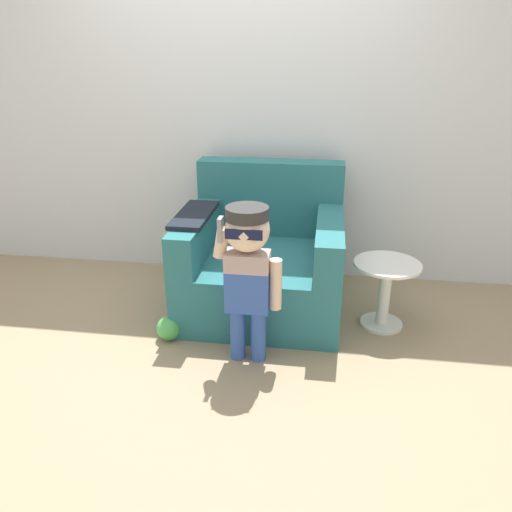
{
  "coord_description": "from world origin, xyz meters",
  "views": [
    {
      "loc": [
        0.64,
        -2.99,
        1.68
      ],
      "look_at": [
        0.25,
        -0.26,
        0.51
      ],
      "focal_mm": 35.0,
      "sensor_mm": 36.0,
      "label": 1
    }
  ],
  "objects_px": {
    "armchair": "(264,261)",
    "toy_ball": "(169,328)",
    "person_child": "(248,262)",
    "side_table": "(385,288)"
  },
  "relations": [
    {
      "from": "armchair",
      "to": "toy_ball",
      "type": "xyz_separation_m",
      "value": [
        -0.52,
        -0.56,
        -0.25
      ]
    },
    {
      "from": "toy_ball",
      "to": "armchair",
      "type": "bearing_deg",
      "value": 47.12
    },
    {
      "from": "armchair",
      "to": "person_child",
      "type": "relative_size",
      "value": 1.15
    },
    {
      "from": "person_child",
      "to": "side_table",
      "type": "bearing_deg",
      "value": 31.76
    },
    {
      "from": "toy_ball",
      "to": "person_child",
      "type": "bearing_deg",
      "value": -14.47
    },
    {
      "from": "armchair",
      "to": "person_child",
      "type": "bearing_deg",
      "value": -89.8
    },
    {
      "from": "armchair",
      "to": "toy_ball",
      "type": "relative_size",
      "value": 7.08
    },
    {
      "from": "armchair",
      "to": "side_table",
      "type": "height_order",
      "value": "armchair"
    },
    {
      "from": "person_child",
      "to": "side_table",
      "type": "height_order",
      "value": "person_child"
    },
    {
      "from": "armchair",
      "to": "person_child",
      "type": "height_order",
      "value": "armchair"
    }
  ]
}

